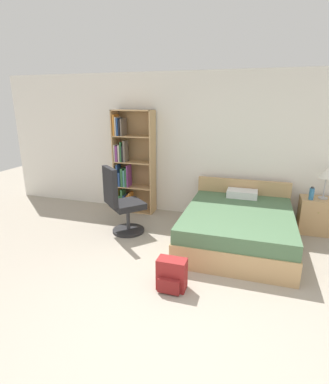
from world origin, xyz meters
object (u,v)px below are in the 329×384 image
object	(u,v)px
bookshelf	(129,165)
bed	(238,226)
office_chair	(122,204)
nightstand	(315,215)
backpack_red	(172,275)
table_lamp	(327,174)
water_bottle	(312,194)

from	to	relation	value
bookshelf	bed	size ratio (longest dim) A/B	1.00
office_chair	nightstand	world-z (taller)	office_chair
office_chair	backpack_red	size ratio (longest dim) A/B	3.00
backpack_red	bookshelf	bearing A→B (deg)	123.39
office_chair	table_lamp	world-z (taller)	office_chair
bookshelf	office_chair	world-z (taller)	bookshelf
nightstand	table_lamp	bearing A→B (deg)	7.68
water_bottle	office_chair	bearing A→B (deg)	-162.89
office_chair	backpack_red	xyz separation A→B (m)	(1.20, -1.24, -0.33)
table_lamp	water_bottle	xyz separation A→B (m)	(-0.19, -0.11, -0.30)
table_lamp	bed	bearing A→B (deg)	-148.16
table_lamp	water_bottle	size ratio (longest dim) A/B	2.40
bed	office_chair	bearing A→B (deg)	-173.18
table_lamp	backpack_red	bearing A→B (deg)	-130.07
nightstand	water_bottle	size ratio (longest dim) A/B	2.85
backpack_red	nightstand	bearing A→B (deg)	50.90
table_lamp	water_bottle	world-z (taller)	table_lamp
bookshelf	nightstand	world-z (taller)	bookshelf
bookshelf	table_lamp	xyz separation A→B (m)	(3.40, -0.06, 0.08)
nightstand	table_lamp	xyz separation A→B (m)	(0.07, 0.01, 0.69)
table_lamp	water_bottle	bearing A→B (deg)	-150.56
nightstand	backpack_red	bearing A→B (deg)	-129.10
office_chair	table_lamp	distance (m)	3.28
bookshelf	office_chair	xyz separation A→B (m)	(0.31, -1.06, -0.40)
bookshelf	office_chair	size ratio (longest dim) A/B	1.73
nightstand	backpack_red	size ratio (longest dim) A/B	1.57
bed	backpack_red	size ratio (longest dim) A/B	5.20
bed	nightstand	xyz separation A→B (m)	(1.19, 0.77, 0.02)
bed	backpack_red	distance (m)	1.59
table_lamp	backpack_red	distance (m)	3.04
bed	water_bottle	size ratio (longest dim) A/B	9.43
bed	table_lamp	xyz separation A→B (m)	(1.26, 0.78, 0.72)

